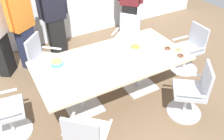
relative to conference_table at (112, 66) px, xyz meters
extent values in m
cube|color=brown|center=(0.00, 0.00, -0.63)|extent=(10.00, 10.00, 0.01)
cube|color=#CCB793|center=(0.00, 0.00, 0.10)|extent=(2.40, 1.20, 0.04)
cube|color=silver|center=(-0.55, 0.00, -0.61)|extent=(0.56, 0.56, 0.02)
cylinder|color=silver|center=(-0.55, 0.00, -0.26)|extent=(0.09, 0.09, 0.69)
cube|color=silver|center=(0.55, 0.00, -0.61)|extent=(0.56, 0.56, 0.02)
cylinder|color=silver|center=(0.55, 0.00, -0.26)|extent=(0.09, 0.09, 0.69)
cylinder|color=silver|center=(-1.65, 0.01, -0.61)|extent=(0.60, 0.60, 0.02)
cylinder|color=silver|center=(-1.65, 0.01, -0.40)|extent=(0.05, 0.05, 0.41)
cube|color=#ADB2BC|center=(-1.65, 0.01, -0.17)|extent=(0.51, 0.51, 0.06)
cube|color=silver|center=(-1.62, 0.26, -0.05)|extent=(0.37, 0.07, 0.02)
cube|color=silver|center=(-1.68, -0.23, -0.05)|extent=(0.37, 0.07, 0.02)
cube|color=#ADB2BC|center=(-0.84, -0.90, -0.17)|extent=(0.65, 0.65, 0.06)
cube|color=#ADB2BC|center=(-0.99, -1.05, 0.07)|extent=(0.34, 0.33, 0.42)
cube|color=silver|center=(-1.02, -0.73, -0.05)|extent=(0.28, 0.29, 0.02)
cube|color=silver|center=(-0.66, -1.07, -0.05)|extent=(0.28, 0.29, 0.02)
cylinder|color=silver|center=(0.81, -0.92, -0.61)|extent=(0.76, 0.76, 0.02)
cylinder|color=silver|center=(0.81, -0.92, -0.40)|extent=(0.05, 0.05, 0.41)
cube|color=#ADB2BC|center=(0.81, -0.92, -0.17)|extent=(0.65, 0.65, 0.06)
cube|color=#ADB2BC|center=(0.97, -1.04, 0.07)|extent=(0.30, 0.37, 0.42)
cube|color=silver|center=(0.66, -1.11, -0.05)|extent=(0.31, 0.25, 0.02)
cube|color=silver|center=(0.96, -0.72, -0.05)|extent=(0.31, 0.25, 0.02)
cylinder|color=silver|center=(1.65, -0.01, -0.61)|extent=(0.58, 0.58, 0.02)
cylinder|color=silver|center=(1.65, -0.01, -0.40)|extent=(0.05, 0.05, 0.41)
cube|color=#ADB2BC|center=(1.65, -0.01, -0.17)|extent=(0.49, 0.49, 0.06)
cube|color=#ADB2BC|center=(1.86, -0.03, 0.07)|extent=(0.07, 0.44, 0.42)
cube|color=silver|center=(1.63, -0.26, -0.05)|extent=(0.37, 0.05, 0.02)
cube|color=silver|center=(1.67, 0.23, -0.05)|extent=(0.37, 0.05, 0.02)
cylinder|color=silver|center=(0.84, 0.90, -0.61)|extent=(0.76, 0.76, 0.02)
cylinder|color=silver|center=(0.84, 0.90, -0.40)|extent=(0.05, 0.05, 0.41)
cube|color=#ADB2BC|center=(0.84, 0.90, -0.17)|extent=(0.65, 0.65, 0.06)
cube|color=#ADB2BC|center=(1.01, 1.03, 0.07)|extent=(0.30, 0.37, 0.42)
cube|color=silver|center=(0.99, 0.71, -0.05)|extent=(0.31, 0.25, 0.02)
cube|color=silver|center=(0.69, 1.10, -0.05)|extent=(0.31, 0.25, 0.02)
cylinder|color=silver|center=(-0.81, 0.92, -0.61)|extent=(0.76, 0.76, 0.02)
cylinder|color=silver|center=(-0.81, 0.92, -0.40)|extent=(0.05, 0.05, 0.41)
cube|color=#ADB2BC|center=(-0.81, 0.92, -0.17)|extent=(0.65, 0.65, 0.06)
cube|color=#ADB2BC|center=(-0.97, 1.05, 0.07)|extent=(0.32, 0.35, 0.42)
cube|color=silver|center=(-0.65, 1.10, -0.05)|extent=(0.30, 0.27, 0.02)
cube|color=silver|center=(-0.97, 0.73, -0.05)|extent=(0.30, 0.27, 0.02)
cube|color=black|center=(-1.45, 1.59, -0.22)|extent=(0.35, 0.38, 0.81)
cube|color=#232842|center=(-0.99, 1.63, -0.21)|extent=(0.38, 0.35, 0.83)
cube|color=orange|center=(-0.99, 1.63, 0.54)|extent=(0.49, 0.43, 0.66)
cylinder|color=orange|center=(-0.77, 1.78, 0.57)|extent=(0.11, 0.11, 0.59)
cylinder|color=orange|center=(-1.20, 1.48, 0.57)|extent=(0.11, 0.11, 0.59)
cube|color=black|center=(-0.35, 1.73, -0.21)|extent=(0.33, 0.22, 0.84)
cube|color=black|center=(-0.35, 1.73, 0.54)|extent=(0.45, 0.25, 0.66)
cylinder|color=black|center=(-0.61, 1.71, 0.58)|extent=(0.09, 0.09, 0.60)
cube|color=black|center=(1.44, 1.72, -0.22)|extent=(0.36, 0.37, 0.81)
cylinder|color=white|center=(0.47, 0.05, 0.16)|extent=(0.18, 0.18, 0.07)
ellipsoid|color=#AD702D|center=(0.47, 0.05, 0.19)|extent=(0.16, 0.16, 0.06)
cylinder|color=#4C9EC6|center=(-0.79, 0.29, 0.15)|extent=(0.19, 0.19, 0.06)
ellipsoid|color=tan|center=(-0.79, 0.29, 0.18)|extent=(0.17, 0.17, 0.05)
cylinder|color=white|center=(0.92, -0.33, 0.13)|extent=(0.38, 0.38, 0.01)
torus|color=tan|center=(1.06, -0.32, 0.15)|extent=(0.11, 0.11, 0.03)
torus|color=brown|center=(0.95, -0.19, 0.15)|extent=(0.11, 0.11, 0.03)
torus|color=pink|center=(0.80, -0.26, 0.15)|extent=(0.11, 0.11, 0.03)
torus|color=pink|center=(0.80, -0.42, 0.15)|extent=(0.11, 0.11, 0.03)
torus|color=brown|center=(0.98, -0.46, 0.15)|extent=(0.11, 0.11, 0.03)
cylinder|color=white|center=(-0.07, 0.21, 0.13)|extent=(0.24, 0.24, 0.01)
cylinder|color=silver|center=(-0.07, 0.21, 0.13)|extent=(0.24, 0.24, 0.01)
cylinder|color=white|center=(-0.07, 0.21, 0.14)|extent=(0.24, 0.24, 0.01)
cylinder|color=silver|center=(-0.07, 0.21, 0.15)|extent=(0.24, 0.24, 0.01)
cylinder|color=white|center=(-0.07, 0.21, 0.15)|extent=(0.24, 0.24, 0.01)
cube|color=white|center=(-0.47, -0.24, 0.15)|extent=(0.17, 0.17, 0.06)
camera|label=1|loc=(-1.49, -2.65, 2.16)|focal=37.52mm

